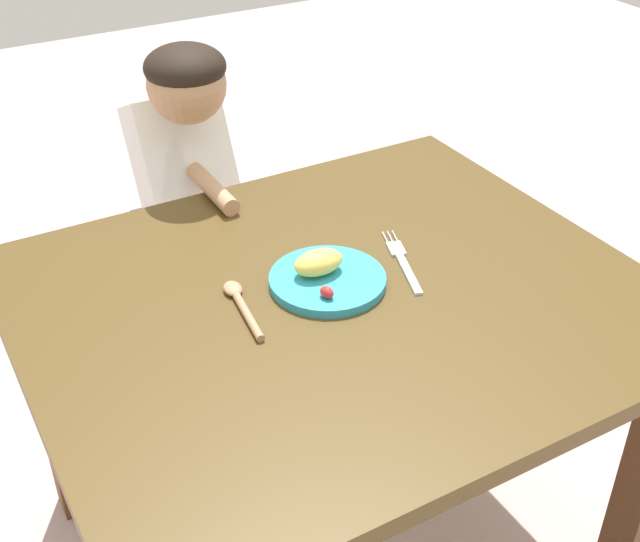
{
  "coord_description": "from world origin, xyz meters",
  "views": [
    {
      "loc": [
        -0.66,
        -1.1,
        1.61
      ],
      "look_at": [
        -0.0,
        0.06,
        0.73
      ],
      "focal_mm": 46.61,
      "sensor_mm": 36.0,
      "label": 1
    }
  ],
  "objects_px": {
    "person": "(187,217)",
    "fork": "(403,262)",
    "plate": "(324,277)",
    "spoon": "(241,303)"
  },
  "relations": [
    {
      "from": "person",
      "to": "fork",
      "type": "bearing_deg",
      "value": 108.88
    },
    {
      "from": "spoon",
      "to": "person",
      "type": "height_order",
      "value": "person"
    },
    {
      "from": "spoon",
      "to": "fork",
      "type": "bearing_deg",
      "value": -86.68
    },
    {
      "from": "plate",
      "to": "person",
      "type": "bearing_deg",
      "value": 94.0
    },
    {
      "from": "plate",
      "to": "person",
      "type": "distance_m",
      "value": 0.64
    },
    {
      "from": "spoon",
      "to": "person",
      "type": "relative_size",
      "value": 0.18
    },
    {
      "from": "plate",
      "to": "spoon",
      "type": "height_order",
      "value": "plate"
    },
    {
      "from": "plate",
      "to": "fork",
      "type": "xyz_separation_m",
      "value": [
        0.17,
        -0.01,
        -0.01
      ]
    },
    {
      "from": "plate",
      "to": "person",
      "type": "xyz_separation_m",
      "value": [
        -0.04,
        0.62,
        -0.17
      ]
    },
    {
      "from": "fork",
      "to": "person",
      "type": "height_order",
      "value": "person"
    }
  ]
}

